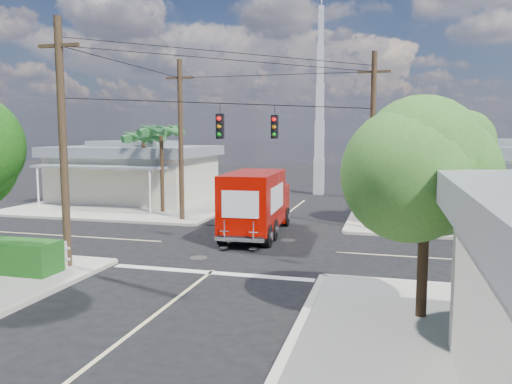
% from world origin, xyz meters
% --- Properties ---
extents(ground, '(120.00, 120.00, 0.00)m').
position_xyz_m(ground, '(0.00, 0.00, 0.00)').
color(ground, black).
rests_on(ground, ground).
extents(sidewalk_ne, '(14.12, 14.12, 0.14)m').
position_xyz_m(sidewalk_ne, '(10.88, 10.88, 0.07)').
color(sidewalk_ne, '#A59F95').
rests_on(sidewalk_ne, ground).
extents(sidewalk_nw, '(14.12, 14.12, 0.14)m').
position_xyz_m(sidewalk_nw, '(-10.88, 10.88, 0.07)').
color(sidewalk_nw, '#A59F95').
rests_on(sidewalk_nw, ground).
extents(road_markings, '(32.00, 32.00, 0.01)m').
position_xyz_m(road_markings, '(0.00, -1.47, 0.01)').
color(road_markings, beige).
rests_on(road_markings, ground).
extents(building_ne, '(11.80, 10.20, 4.50)m').
position_xyz_m(building_ne, '(12.50, 11.97, 2.32)').
color(building_ne, beige).
rests_on(building_ne, sidewalk_ne).
extents(building_nw, '(10.80, 10.20, 4.30)m').
position_xyz_m(building_nw, '(-12.00, 12.46, 2.22)').
color(building_nw, beige).
rests_on(building_nw, sidewalk_nw).
extents(radio_tower, '(0.80, 0.80, 17.00)m').
position_xyz_m(radio_tower, '(0.50, 20.00, 5.64)').
color(radio_tower, silver).
rests_on(radio_tower, ground).
extents(tree_ne_front, '(4.21, 4.14, 6.66)m').
position_xyz_m(tree_ne_front, '(7.21, 6.76, 4.77)').
color(tree_ne_front, '#422D1C').
rests_on(tree_ne_front, sidewalk_ne).
extents(tree_ne_back, '(3.77, 3.66, 5.82)m').
position_xyz_m(tree_ne_back, '(9.81, 8.96, 4.19)').
color(tree_ne_back, '#422D1C').
rests_on(tree_ne_back, sidewalk_ne).
extents(tree_se, '(3.67, 3.54, 5.62)m').
position_xyz_m(tree_se, '(7.01, -7.24, 4.04)').
color(tree_se, '#422D1C').
rests_on(tree_se, sidewalk_se).
extents(palm_nw_front, '(3.01, 3.08, 5.59)m').
position_xyz_m(palm_nw_front, '(-7.50, 7.50, 5.04)').
color(palm_nw_front, '#422D1C').
rests_on(palm_nw_front, sidewalk_nw).
extents(palm_nw_back, '(3.01, 3.08, 5.19)m').
position_xyz_m(palm_nw_back, '(-9.50, 9.00, 4.67)').
color(palm_nw_back, '#422D1C').
rests_on(palm_nw_back, sidewalk_nw).
extents(utility_poles, '(12.00, 10.68, 9.00)m').
position_xyz_m(utility_poles, '(-1.58, 1.60, 4.67)').
color(utility_poles, '#473321').
rests_on(utility_poles, ground).
extents(picket_fence, '(5.94, 0.06, 1.00)m').
position_xyz_m(picket_fence, '(-7.80, -5.60, 0.68)').
color(picket_fence, silver).
rests_on(picket_fence, sidewalk_sw).
extents(vending_boxes, '(1.90, 0.50, 1.10)m').
position_xyz_m(vending_boxes, '(6.50, 6.20, 0.69)').
color(vending_boxes, maroon).
rests_on(vending_boxes, sidewalk_ne).
extents(delivery_truck, '(2.65, 7.37, 3.14)m').
position_xyz_m(delivery_truck, '(-0.13, 2.57, 1.59)').
color(delivery_truck, black).
rests_on(delivery_truck, ground).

